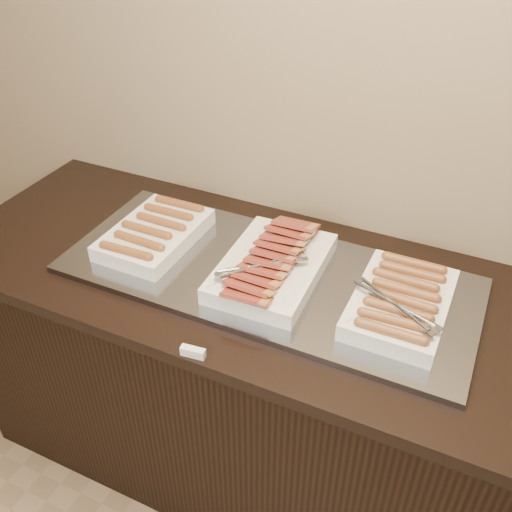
{
  "coord_description": "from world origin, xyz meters",
  "views": [
    {
      "loc": [
        0.52,
        0.93,
        1.94
      ],
      "look_at": [
        -0.04,
        2.13,
        0.97
      ],
      "focal_mm": 40.0,
      "sensor_mm": 36.0,
      "label": 1
    }
  ],
  "objects_px": {
    "warming_tray": "(266,275)",
    "dish_center": "(272,266)",
    "dish_right": "(400,302)",
    "dish_left": "(155,233)",
    "counter": "(268,382)"
  },
  "relations": [
    {
      "from": "dish_right",
      "to": "warming_tray",
      "type": "bearing_deg",
      "value": 179.65
    },
    {
      "from": "dish_right",
      "to": "dish_center",
      "type": "bearing_deg",
      "value": -179.89
    },
    {
      "from": "dish_left",
      "to": "warming_tray",
      "type": "bearing_deg",
      "value": 0.62
    },
    {
      "from": "warming_tray",
      "to": "dish_right",
      "type": "bearing_deg",
      "value": -0.58
    },
    {
      "from": "counter",
      "to": "warming_tray",
      "type": "height_order",
      "value": "warming_tray"
    },
    {
      "from": "dish_left",
      "to": "counter",
      "type": "bearing_deg",
      "value": 0.62
    },
    {
      "from": "dish_left",
      "to": "dish_center",
      "type": "relative_size",
      "value": 0.82
    },
    {
      "from": "counter",
      "to": "dish_right",
      "type": "bearing_deg",
      "value": -0.6
    },
    {
      "from": "warming_tray",
      "to": "dish_center",
      "type": "xyz_separation_m",
      "value": [
        0.02,
        -0.0,
        0.04
      ]
    },
    {
      "from": "dish_left",
      "to": "dish_right",
      "type": "relative_size",
      "value": 0.98
    },
    {
      "from": "dish_center",
      "to": "dish_right",
      "type": "relative_size",
      "value": 1.19
    },
    {
      "from": "counter",
      "to": "warming_tray",
      "type": "xyz_separation_m",
      "value": [
        -0.01,
        0.0,
        0.46
      ]
    },
    {
      "from": "warming_tray",
      "to": "dish_right",
      "type": "distance_m",
      "value": 0.39
    },
    {
      "from": "dish_center",
      "to": "dish_right",
      "type": "height_order",
      "value": "dish_center"
    },
    {
      "from": "warming_tray",
      "to": "dish_center",
      "type": "relative_size",
      "value": 2.8
    }
  ]
}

